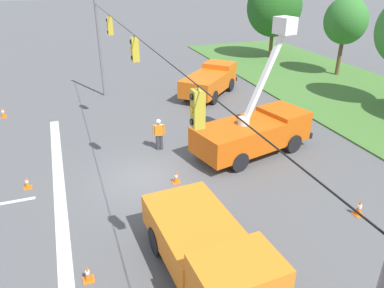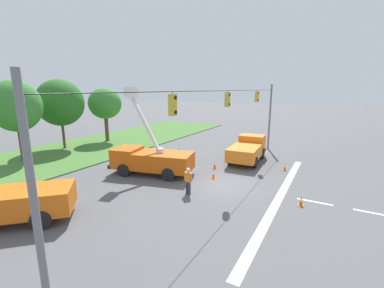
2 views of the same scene
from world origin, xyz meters
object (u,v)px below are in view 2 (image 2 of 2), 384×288
at_px(traffic_cone_near_bucket, 285,167).
at_px(traffic_cone_lane_edge_b, 179,151).
at_px(tree_east, 60,103).
at_px(traffic_cone_foreground_left, 215,165).
at_px(tree_far_east, 105,104).
at_px(utility_truck_support_near, 248,149).
at_px(tree_centre, 16,106).
at_px(utility_truck_support_far, 6,202).
at_px(traffic_cone_mid_left, 214,175).
at_px(road_worker, 188,179).
at_px(traffic_cone_foreground_right, 301,201).
at_px(utility_truck_bucket_lift, 151,158).

bearing_deg(traffic_cone_near_bucket, traffic_cone_lane_edge_b, 89.19).
height_order(tree_east, traffic_cone_foreground_left, tree_east).
xyz_separation_m(tree_far_east, traffic_cone_lane_edge_b, (-1.23, -11.71, -4.51)).
distance_m(tree_east, utility_truck_support_near, 20.83).
bearing_deg(tree_centre, utility_truck_support_far, -120.92).
distance_m(tree_far_east, traffic_cone_lane_edge_b, 12.61).
xyz_separation_m(tree_centre, utility_truck_support_near, (10.54, -18.24, -4.06)).
distance_m(tree_far_east, utility_truck_support_near, 19.06).
bearing_deg(utility_truck_support_far, traffic_cone_mid_left, -29.16).
bearing_deg(utility_truck_support_near, utility_truck_support_far, 157.61).
height_order(tree_east, traffic_cone_near_bucket, tree_east).
xyz_separation_m(utility_truck_support_near, traffic_cone_mid_left, (-5.95, 0.81, -0.85)).
bearing_deg(traffic_cone_near_bucket, road_worker, 150.76).
bearing_deg(road_worker, utility_truck_support_far, 141.56).
height_order(utility_truck_support_near, traffic_cone_lane_edge_b, utility_truck_support_near).
bearing_deg(road_worker, utility_truck_support_near, -5.93).
bearing_deg(road_worker, tree_east, 77.18).
bearing_deg(traffic_cone_near_bucket, tree_centre, 113.00).
relative_size(traffic_cone_foreground_right, traffic_cone_lane_edge_b, 0.81).
bearing_deg(traffic_cone_foreground_right, traffic_cone_lane_edge_b, 62.10).
relative_size(traffic_cone_mid_left, traffic_cone_lane_edge_b, 0.82).
bearing_deg(tree_centre, tree_east, 15.76).
distance_m(tree_centre, utility_truck_support_far, 13.61).
bearing_deg(traffic_cone_mid_left, traffic_cone_foreground_left, 22.43).
xyz_separation_m(utility_truck_support_far, traffic_cone_foreground_right, (9.43, -12.75, -0.86)).
bearing_deg(tree_centre, tree_far_east, 2.38).
height_order(utility_truck_support_near, utility_truck_support_far, utility_truck_support_near).
bearing_deg(tree_far_east, traffic_cone_lane_edge_b, -95.97).
relative_size(tree_far_east, traffic_cone_mid_left, 11.47).
height_order(traffic_cone_foreground_right, traffic_cone_lane_edge_b, traffic_cone_lane_edge_b).
distance_m(utility_truck_support_far, traffic_cone_foreground_right, 15.88).
height_order(tree_east, utility_truck_support_far, tree_east).
xyz_separation_m(road_worker, traffic_cone_mid_left, (3.58, -0.18, -0.72)).
bearing_deg(utility_truck_support_far, utility_truck_bucket_lift, -8.70).
xyz_separation_m(utility_truck_support_near, road_worker, (-9.53, 0.99, -0.13)).
bearing_deg(utility_truck_bucket_lift, traffic_cone_lane_edge_b, 12.12).
xyz_separation_m(tree_centre, utility_truck_bucket_lift, (3.06, -12.64, -3.87)).
xyz_separation_m(tree_far_east, utility_truck_support_far, (-17.34, -11.59, -3.73)).
relative_size(tree_east, utility_truck_bucket_lift, 1.12).
distance_m(tree_centre, traffic_cone_mid_left, 18.69).
bearing_deg(traffic_cone_foreground_left, traffic_cone_foreground_right, -118.96).
xyz_separation_m(tree_centre, tree_far_east, (10.67, 0.44, -0.32)).
relative_size(traffic_cone_near_bucket, traffic_cone_lane_edge_b, 0.81).
relative_size(utility_truck_support_far, traffic_cone_foreground_right, 10.00).
height_order(utility_truck_support_far, road_worker, utility_truck_support_far).
distance_m(tree_far_east, traffic_cone_foreground_left, 17.97).
height_order(utility_truck_support_near, road_worker, utility_truck_support_near).
distance_m(road_worker, traffic_cone_mid_left, 3.66).
distance_m(utility_truck_bucket_lift, traffic_cone_near_bucket, 11.20).
bearing_deg(utility_truck_support_near, utility_truck_bucket_lift, 143.15).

